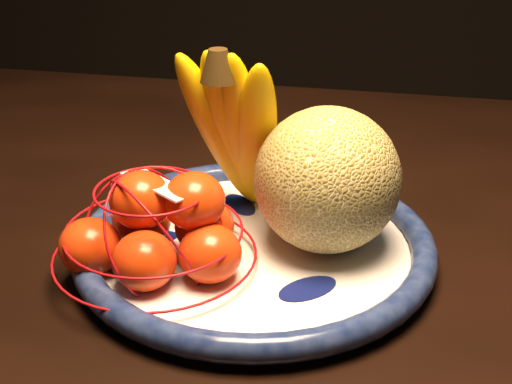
# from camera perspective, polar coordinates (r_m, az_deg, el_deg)

# --- Properties ---
(dining_table) EXTENTS (1.46, 0.92, 0.71)m
(dining_table) POSITION_cam_1_polar(r_m,az_deg,el_deg) (0.90, -0.72, -4.51)
(dining_table) COLOR black
(dining_table) RESTS_ON ground
(fruit_bowl) EXTENTS (0.37, 0.37, 0.03)m
(fruit_bowl) POSITION_cam_1_polar(r_m,az_deg,el_deg) (0.73, -0.13, -4.28)
(fruit_bowl) COLOR white
(fruit_bowl) RESTS_ON dining_table
(cantaloupe) EXTENTS (0.14, 0.14, 0.14)m
(cantaloupe) POSITION_cam_1_polar(r_m,az_deg,el_deg) (0.70, 5.72, 0.97)
(cantaloupe) COLOR olive
(cantaloupe) RESTS_ON fruit_bowl
(banana_bunch) EXTENTS (0.13, 0.13, 0.21)m
(banana_bunch) POSITION_cam_1_polar(r_m,az_deg,el_deg) (0.74, -1.47, 5.41)
(banana_bunch) COLOR #DFAE04
(banana_bunch) RESTS_ON fruit_bowl
(mandarin_bag) EXTENTS (0.22, 0.22, 0.12)m
(mandarin_bag) POSITION_cam_1_polar(r_m,az_deg,el_deg) (0.68, -7.74, -3.09)
(mandarin_bag) COLOR #FF3D19
(mandarin_bag) RESTS_ON fruit_bowl
(price_tag) EXTENTS (0.08, 0.06, 0.01)m
(price_tag) POSITION_cam_1_polar(r_m,az_deg,el_deg) (0.66, -7.84, 0.60)
(price_tag) COLOR white
(price_tag) RESTS_ON mandarin_bag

